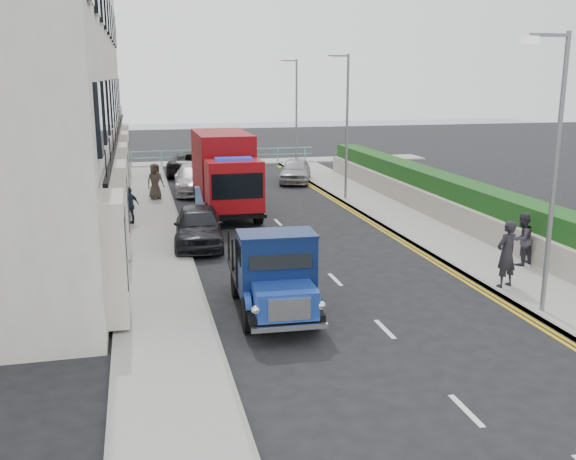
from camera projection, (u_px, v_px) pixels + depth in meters
The scene contains 22 objects.
ground at pixel (357, 302), 17.43m from camera, with size 120.00×120.00×0.00m, color black.
pavement_west at pixel (152, 233), 24.77m from camera, with size 2.40×38.00×0.12m, color gray.
pavement_east at pixel (405, 220), 27.12m from camera, with size 2.60×38.00×0.12m, color gray.
promenade at pixel (219, 163), 44.85m from camera, with size 30.00×2.50×0.12m, color gray.
sea_plane at pixel (185, 129), 74.19m from camera, with size 120.00×120.00×0.00m, color slate.
terrace_west at pixel (33, 46), 25.93m from camera, with size 6.31×30.20×14.25m.
garden_east at pixel (448, 198), 27.36m from camera, with size 1.45×28.00×1.75m.
seafront_railing at pixel (221, 157), 43.97m from camera, with size 13.00×0.08×1.11m.
lamp_near at pixel (552, 160), 15.54m from camera, with size 1.23×0.18×7.00m.
lamp_mid at pixel (345, 119), 30.68m from camera, with size 1.23×0.18×7.00m.
lamp_far at pixel (295, 109), 40.14m from camera, with size 1.23×0.18×7.00m.
bedford_lorry at pixel (276, 279), 16.02m from camera, with size 2.09×4.81×2.23m.
red_lorry at pixel (225, 171), 28.49m from camera, with size 2.34×6.75×3.53m.
parked_car_front at pixel (198, 226), 23.08m from camera, with size 1.71×4.25×1.45m, color black.
parked_car_mid at pixel (210, 202), 28.06m from camera, with size 1.30×3.72×1.23m, color #5A89C1.
parked_car_rear at pixel (194, 179), 33.68m from camera, with size 1.99×4.89×1.42m, color silver.
seafront_car_left at pixel (190, 163), 39.88m from camera, with size 2.44×5.29×1.47m, color black.
seafront_car_right at pixel (295, 170), 36.92m from camera, with size 1.64×4.08×1.39m, color #98979C.
pedestrian_east_near at pixel (506, 254), 18.11m from camera, with size 0.70×0.46×1.93m, color black.
pedestrian_east_far at pixel (522, 239), 20.27m from camera, with size 0.82×0.64×1.68m, color #312E38.
pedestrian_west_near at pixel (130, 206), 25.89m from camera, with size 0.90×0.37×1.53m, color #1B2531.
pedestrian_west_far at pixel (155, 181), 31.18m from camera, with size 0.85×0.56×1.75m, color #3A332A.
Camera 1 is at (-5.64, -15.61, 5.98)m, focal length 40.00 mm.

